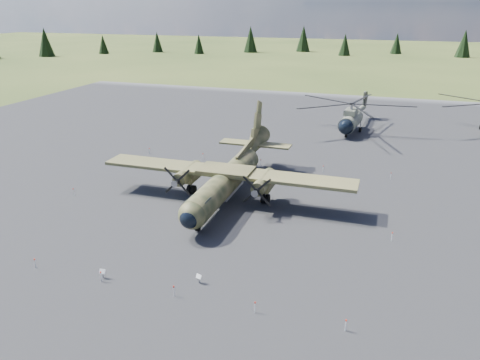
% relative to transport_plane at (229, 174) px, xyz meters
% --- Properties ---
extents(ground, '(500.00, 500.00, 0.00)m').
position_rel_transport_plane_xyz_m(ground, '(0.40, -5.03, -2.56)').
color(ground, brown).
rests_on(ground, ground).
extents(apron, '(120.00, 120.00, 0.04)m').
position_rel_transport_plane_xyz_m(apron, '(0.40, 4.97, -2.56)').
color(apron, '#545559').
rests_on(apron, ground).
extents(transport_plane, '(26.91, 24.51, 8.91)m').
position_rel_transport_plane_xyz_m(transport_plane, '(0.00, 0.00, 0.00)').
color(transport_plane, '#2F371D').
rests_on(transport_plane, ground).
extents(helicopter_near, '(21.19, 23.73, 4.94)m').
position_rel_transport_plane_xyz_m(helicopter_near, '(9.62, 31.23, 0.95)').
color(helicopter_near, slate).
rests_on(helicopter_near, ground).
extents(info_placard_left, '(0.48, 0.22, 0.75)m').
position_rel_transport_plane_xyz_m(info_placard_left, '(-3.77, -18.06, -2.06)').
color(info_placard_left, gray).
rests_on(info_placard_left, ground).
extents(info_placard_right, '(0.49, 0.32, 0.72)m').
position_rel_transport_plane_xyz_m(info_placard_right, '(3.41, -16.39, -2.08)').
color(info_placard_right, gray).
rests_on(info_placard_right, ground).
extents(barrier_fence, '(33.12, 29.62, 0.85)m').
position_rel_transport_plane_xyz_m(barrier_fence, '(-0.06, -5.10, -2.05)').
color(barrier_fence, white).
rests_on(barrier_fence, ground).
extents(treeline, '(344.75, 341.29, 10.95)m').
position_rel_transport_plane_xyz_m(treeline, '(9.69, 1.01, 2.24)').
color(treeline, black).
rests_on(treeline, ground).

